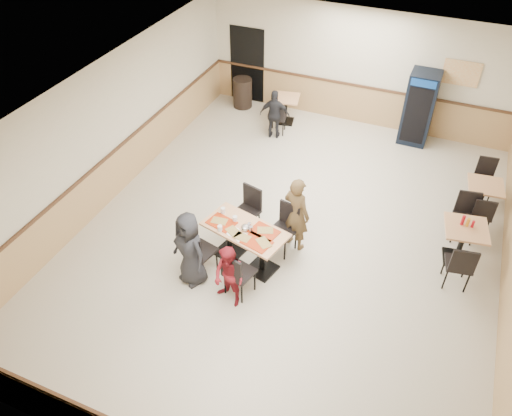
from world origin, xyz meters
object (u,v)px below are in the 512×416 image
at_px(pepsi_cooler, 419,108).
at_px(trash_bin, 242,93).
at_px(side_table_far, 483,194).
at_px(back_table, 286,106).
at_px(diner_woman_right, 229,277).
at_px(diner_man_opposite, 296,214).
at_px(lone_diner, 275,115).
at_px(diner_woman_left, 190,249).
at_px(side_table_near, 463,238).
at_px(main_table, 245,240).

relative_size(pepsi_cooler, trash_bin, 2.21).
distance_m(side_table_far, back_table, 5.44).
bearing_deg(diner_woman_right, trash_bin, 133.12).
height_order(diner_man_opposite, back_table, diner_man_opposite).
bearing_deg(lone_diner, diner_woman_right, 91.79).
distance_m(diner_woman_right, trash_bin, 7.07).
height_order(diner_woman_right, side_table_far, diner_woman_right).
bearing_deg(diner_woman_left, pepsi_cooler, 88.13).
distance_m(diner_woman_right, lone_diner, 5.51).
relative_size(diner_woman_right, diner_man_opposite, 0.78).
xyz_separation_m(diner_man_opposite, side_table_far, (3.24, 2.41, -0.30)).
bearing_deg(side_table_near, main_table, -156.48).
relative_size(side_table_far, back_table, 0.97).
bearing_deg(diner_man_opposite, main_table, 67.98).
bearing_deg(back_table, main_table, -77.82).
distance_m(main_table, diner_woman_right, 1.01).
height_order(main_table, pepsi_cooler, pepsi_cooler).
bearing_deg(side_table_far, side_table_near, -99.19).
height_order(lone_diner, side_table_near, lone_diner).
xyz_separation_m(main_table, diner_woman_left, (-0.70, -0.79, 0.21)).
height_order(diner_woman_left, trash_bin, diner_woman_left).
bearing_deg(side_table_near, trash_bin, 147.69).
relative_size(diner_man_opposite, lone_diner, 1.23).
height_order(main_table, diner_man_opposite, diner_man_opposite).
xyz_separation_m(lone_diner, side_table_far, (5.06, -1.17, -0.15)).
bearing_deg(lone_diner, side_table_near, 138.57).
distance_m(lone_diner, side_table_far, 5.20).
xyz_separation_m(diner_woman_right, back_table, (-1.27, 6.18, -0.14)).
height_order(diner_woman_left, diner_woman_right, diner_woman_left).
bearing_deg(back_table, diner_man_opposite, -67.51).
relative_size(diner_woman_right, side_table_near, 1.42).
bearing_deg(diner_woman_right, side_table_far, 68.65).
relative_size(main_table, pepsi_cooler, 0.91).
bearing_deg(diner_woman_right, lone_diner, 124.11).
height_order(main_table, diner_woman_left, diner_woman_left).
height_order(diner_man_opposite, side_table_near, diner_man_opposite).
xyz_separation_m(diner_woman_left, lone_diner, (-0.42, 5.15, -0.11)).
relative_size(diner_woman_right, back_table, 1.56).
distance_m(lone_diner, side_table_near, 5.54).
xyz_separation_m(lone_diner, pepsi_cooler, (3.31, 1.21, 0.28)).
height_order(side_table_far, trash_bin, trash_bin).
height_order(diner_woman_left, side_table_far, diner_woman_left).
distance_m(side_table_far, trash_bin, 6.89).
distance_m(back_table, trash_bin, 1.46).
distance_m(lone_diner, back_table, 0.84).
xyz_separation_m(pepsi_cooler, trash_bin, (-4.73, -0.04, -0.50)).
bearing_deg(trash_bin, diner_man_opposite, -55.73).
relative_size(diner_man_opposite, back_table, 1.99).
xyz_separation_m(diner_woman_left, diner_man_opposite, (1.40, 1.58, 0.04)).
height_order(diner_woman_right, back_table, diner_woman_right).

